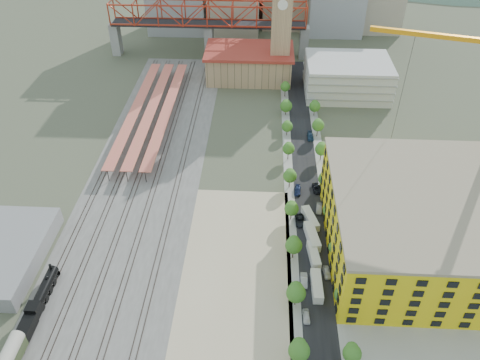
# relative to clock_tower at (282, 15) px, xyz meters

# --- Properties ---
(ground) EXTENTS (400.00, 400.00, 0.00)m
(ground) POSITION_rel_clock_tower_xyz_m (-8.00, -79.99, -28.70)
(ground) COLOR #474C38
(ground) RESTS_ON ground
(ballast_strip) EXTENTS (36.00, 165.00, 0.06)m
(ballast_strip) POSITION_rel_clock_tower_xyz_m (-44.00, -62.49, -28.67)
(ballast_strip) COLOR #605E59
(ballast_strip) RESTS_ON ground
(dirt_lot) EXTENTS (28.00, 67.00, 0.06)m
(dirt_lot) POSITION_rel_clock_tower_xyz_m (-12.00, -111.49, -28.67)
(dirt_lot) COLOR tan
(dirt_lot) RESTS_ON ground
(street_asphalt) EXTENTS (12.00, 170.00, 0.06)m
(street_asphalt) POSITION_rel_clock_tower_xyz_m (8.00, -64.99, -28.67)
(street_asphalt) COLOR black
(street_asphalt) RESTS_ON ground
(sidewalk_west) EXTENTS (3.00, 170.00, 0.04)m
(sidewalk_west) POSITION_rel_clock_tower_xyz_m (2.50, -64.99, -28.68)
(sidewalk_west) COLOR gray
(sidewalk_west) RESTS_ON ground
(sidewalk_east) EXTENTS (3.00, 170.00, 0.04)m
(sidewalk_east) POSITION_rel_clock_tower_xyz_m (13.50, -64.99, -28.68)
(sidewalk_east) COLOR gray
(sidewalk_east) RESTS_ON ground
(construction_pad) EXTENTS (50.00, 90.00, 0.06)m
(construction_pad) POSITION_rel_clock_tower_xyz_m (37.00, -99.99, -28.67)
(construction_pad) COLOR gray
(construction_pad) RESTS_ON ground
(rail_tracks) EXTENTS (26.56, 160.00, 0.18)m
(rail_tracks) POSITION_rel_clock_tower_xyz_m (-45.80, -62.49, -28.55)
(rail_tracks) COLOR #382B23
(rail_tracks) RESTS_ON ground
(platform_canopies) EXTENTS (16.00, 80.00, 4.12)m
(platform_canopies) POSITION_rel_clock_tower_xyz_m (-49.00, -34.99, -24.70)
(platform_canopies) COLOR #DC5B54
(platform_canopies) RESTS_ON ground
(station_hall) EXTENTS (38.00, 24.00, 13.10)m
(station_hall) POSITION_rel_clock_tower_xyz_m (-13.00, 2.01, -22.03)
(station_hall) COLOR tan
(station_hall) RESTS_ON ground
(clock_tower) EXTENTS (12.00, 12.00, 52.00)m
(clock_tower) POSITION_rel_clock_tower_xyz_m (0.00, 0.00, 0.00)
(clock_tower) COLOR tan
(clock_tower) RESTS_ON ground
(parking_garage) EXTENTS (34.00, 26.00, 14.00)m
(parking_garage) POSITION_rel_clock_tower_xyz_m (28.00, -9.99, -21.70)
(parking_garage) COLOR silver
(parking_garage) RESTS_ON ground
(truss_bridge) EXTENTS (94.00, 9.60, 25.60)m
(truss_bridge) POSITION_rel_clock_tower_xyz_m (-33.00, 25.01, -9.83)
(truss_bridge) COLOR gray
(truss_bridge) RESTS_ON ground
(construction_building) EXTENTS (44.60, 50.60, 18.80)m
(construction_building) POSITION_rel_clock_tower_xyz_m (34.00, -99.99, -19.29)
(construction_building) COLOR yellow
(construction_building) RESTS_ON ground
(street_trees) EXTENTS (15.40, 124.40, 8.00)m
(street_trees) POSITION_rel_clock_tower_xyz_m (8.00, -74.99, -28.70)
(street_trees) COLOR #3A7122
(street_trees) RESTS_ON ground
(distant_hills) EXTENTS (647.00, 264.00, 227.00)m
(distant_hills) POSITION_rel_clock_tower_xyz_m (37.28, 180.01, -108.23)
(distant_hills) COLOR #4C6B59
(distant_hills) RESTS_ON ground
(locomotive) EXTENTS (2.82, 21.72, 5.43)m
(locomotive) POSITION_rel_clock_tower_xyz_m (-58.00, -123.35, -26.67)
(locomotive) COLOR black
(locomotive) RESTS_ON ground
(site_trailer_a) EXTENTS (2.62, 9.33, 2.54)m
(site_trailer_a) POSITION_rel_clock_tower_xyz_m (8.00, -115.11, -27.43)
(site_trailer_a) COLOR silver
(site_trailer_a) RESTS_ON ground
(site_trailer_b) EXTENTS (3.32, 8.91, 2.38)m
(site_trailer_b) POSITION_rel_clock_tower_xyz_m (8.00, -104.80, -27.51)
(site_trailer_b) COLOR silver
(site_trailer_b) RESTS_ON ground
(site_trailer_c) EXTENTS (4.26, 10.12, 2.69)m
(site_trailer_c) POSITION_rel_clock_tower_xyz_m (8.00, -98.08, -27.35)
(site_trailer_c) COLOR silver
(site_trailer_c) RESTS_ON ground
(site_trailer_d) EXTENTS (4.86, 9.32, 2.47)m
(site_trailer_d) POSITION_rel_clock_tower_xyz_m (8.00, -90.78, -27.46)
(site_trailer_d) COLOR silver
(site_trailer_d) RESTS_ON ground
(car_0) EXTENTS (1.80, 4.16, 1.40)m
(car_0) POSITION_rel_clock_tower_xyz_m (5.00, -123.74, -28.00)
(car_0) COLOR silver
(car_0) RESTS_ON ground
(car_1) EXTENTS (1.78, 4.81, 1.57)m
(car_1) POSITION_rel_clock_tower_xyz_m (5.00, -113.15, -27.91)
(car_1) COLOR #A8A8AE
(car_1) RESTS_ON ground
(car_2) EXTENTS (2.79, 5.53, 1.50)m
(car_2) POSITION_rel_clock_tower_xyz_m (5.00, -91.17, -27.95)
(car_2) COLOR black
(car_2) RESTS_ON ground
(car_3) EXTENTS (2.33, 4.95, 1.40)m
(car_3) POSITION_rel_clock_tower_xyz_m (5.00, -77.54, -28.00)
(car_3) COLOR navy
(car_3) RESTS_ON ground
(car_4) EXTENTS (2.12, 4.47, 1.48)m
(car_4) POSITION_rel_clock_tower_xyz_m (11.00, -110.27, -27.96)
(car_4) COLOR #B8B8B8
(car_4) RESTS_ON ground
(car_5) EXTENTS (2.25, 4.92, 1.57)m
(car_5) POSITION_rel_clock_tower_xyz_m (11.00, -85.67, -27.91)
(car_5) COLOR gray
(car_5) RESTS_ON ground
(car_6) EXTENTS (2.82, 5.35, 1.43)m
(car_6) POSITION_rel_clock_tower_xyz_m (11.00, -76.27, -27.98)
(car_6) COLOR black
(car_6) RESTS_ON ground
(car_7) EXTENTS (2.28, 5.47, 1.58)m
(car_7) POSITION_rel_clock_tower_xyz_m (11.00, -46.45, -27.91)
(car_7) COLOR navy
(car_7) RESTS_ON ground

